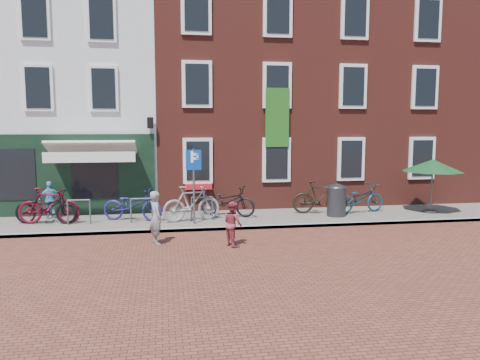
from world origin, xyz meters
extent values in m
plane|color=brown|center=(0.00, 0.00, 0.00)|extent=(80.00, 80.00, 0.00)
cube|color=slate|center=(1.00, 1.50, 0.05)|extent=(24.00, 3.00, 0.10)
cube|color=silver|center=(-5.00, 7.00, 4.50)|extent=(8.00, 8.00, 9.00)
cube|color=maroon|center=(2.00, 7.00, 5.00)|extent=(6.00, 8.00, 10.00)
cube|color=maroon|center=(8.00, 7.00, 5.00)|extent=(6.00, 8.00, 10.00)
cube|color=maroon|center=(14.50, 7.00, 4.50)|extent=(7.00, 8.00, 9.00)
cylinder|color=#343537|center=(5.29, 1.24, 0.60)|extent=(0.67, 0.67, 1.00)
ellipsoid|color=#343537|center=(5.29, 1.24, 1.17)|extent=(0.67, 0.67, 0.30)
cylinder|color=#4C4C4F|center=(0.20, 0.73, 1.33)|extent=(0.07, 0.07, 2.46)
cube|color=#0B3C97|center=(0.20, 0.71, 2.20)|extent=(0.50, 0.04, 0.65)
cylinder|color=#4C4C4F|center=(8.98, 1.30, 0.14)|extent=(0.50, 0.50, 0.08)
cylinder|color=#4C4C4F|center=(8.98, 1.30, 1.02)|extent=(0.06, 0.06, 1.85)
cone|color=#17451F|center=(8.98, 1.30, 1.95)|extent=(2.20, 2.20, 0.45)
imported|color=gray|center=(-0.99, -1.38, 0.75)|extent=(0.50, 0.63, 1.50)
imported|color=#9C3641|center=(1.10, -1.89, 0.62)|extent=(0.65, 0.73, 1.24)
imported|color=#62A0C0|center=(-4.63, 2.34, 0.75)|extent=(0.83, 0.60, 1.31)
imported|color=black|center=(-4.59, 1.51, 0.64)|extent=(2.16, 1.11, 1.08)
imported|color=#580719|center=(-4.48, 1.46, 0.70)|extent=(2.04, 0.76, 1.20)
imported|color=navy|center=(-1.82, 1.58, 0.64)|extent=(2.17, 1.28, 1.08)
imported|color=gray|center=(0.15, 1.18, 0.70)|extent=(2.07, 1.04, 1.20)
imported|color=black|center=(1.45, 1.85, 0.64)|extent=(2.15, 1.58, 1.08)
imported|color=black|center=(4.85, 1.76, 0.70)|extent=(2.06, 0.92, 1.20)
imported|color=#133847|center=(6.35, 1.65, 0.64)|extent=(2.17, 1.20, 1.08)
camera|label=1|loc=(-0.74, -14.44, 3.31)|focal=35.10mm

